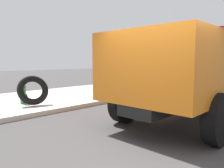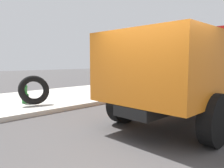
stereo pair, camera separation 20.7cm
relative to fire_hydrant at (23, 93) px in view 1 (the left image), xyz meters
The scene contains 6 objects.
ground_plane 5.72m from the fire_hydrant, 92.49° to the right, with size 80.00×80.00×0.00m, color #423F3F.
sidewalk_curb 0.97m from the fire_hydrant, 106.86° to the left, with size 36.00×5.00×0.15m, color #BCB7AD.
fire_hydrant is the anchor object (origin of this frame).
loose_tire 0.60m from the fire_hydrant, 77.88° to the right, with size 1.10×1.10×0.22m, color black.
stop_sign 3.87m from the fire_hydrant, 17.99° to the right, with size 0.76×0.08×2.35m.
dump_truck_orange 6.51m from the fire_hydrant, 55.66° to the right, with size 7.01×2.83×3.00m.
Camera 1 is at (-3.30, -2.37, 1.73)m, focal length 35.10 mm.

